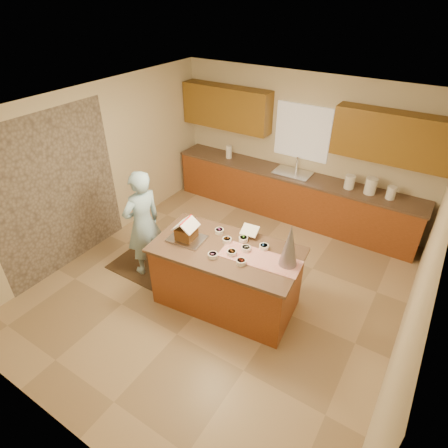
{
  "coord_description": "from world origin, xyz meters",
  "views": [
    {
      "loc": [
        2.34,
        -3.63,
        3.99
      ],
      "look_at": [
        -0.1,
        0.2,
        1.0
      ],
      "focal_mm": 29.84,
      "sensor_mm": 36.0,
      "label": 1
    }
  ],
  "objects_px": {
    "tinsel_tree": "(290,245)",
    "boy": "(143,224)",
    "island_base": "(226,278)",
    "gingerbread_house": "(186,231)"
  },
  "relations": [
    {
      "from": "tinsel_tree",
      "to": "boy",
      "type": "xyz_separation_m",
      "value": [
        -2.3,
        -0.18,
        -0.39
      ]
    },
    {
      "from": "island_base",
      "to": "gingerbread_house",
      "type": "relative_size",
      "value": 5.86
    },
    {
      "from": "boy",
      "to": "tinsel_tree",
      "type": "bearing_deg",
      "value": 106.78
    },
    {
      "from": "island_base",
      "to": "tinsel_tree",
      "type": "bearing_deg",
      "value": 3.67
    },
    {
      "from": "island_base",
      "to": "tinsel_tree",
      "type": "distance_m",
      "value": 1.16
    },
    {
      "from": "boy",
      "to": "gingerbread_house",
      "type": "relative_size",
      "value": 5.32
    },
    {
      "from": "boy",
      "to": "gingerbread_house",
      "type": "height_order",
      "value": "boy"
    },
    {
      "from": "tinsel_tree",
      "to": "boy",
      "type": "height_order",
      "value": "boy"
    },
    {
      "from": "tinsel_tree",
      "to": "boy",
      "type": "distance_m",
      "value": 2.34
    },
    {
      "from": "island_base",
      "to": "boy",
      "type": "xyz_separation_m",
      "value": [
        -1.48,
        -0.04,
        0.41
      ]
    }
  ]
}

